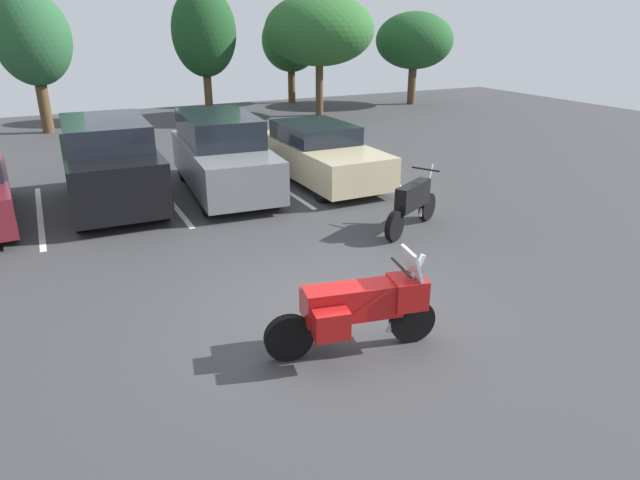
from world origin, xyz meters
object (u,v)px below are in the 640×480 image
(car_black, at_px, (110,164))
(car_champagne, at_px, (320,154))
(motorcycle_touring, at_px, (359,306))
(motorcycle_second, at_px, (413,203))
(car_grey, at_px, (223,155))

(car_black, relative_size, car_champagne, 0.91)
(motorcycle_touring, distance_m, car_champagne, 8.30)
(motorcycle_second, bearing_deg, car_champagne, 90.46)
(car_grey, bearing_deg, car_black, 178.83)
(car_grey, height_order, car_champagne, car_grey)
(motorcycle_second, height_order, car_grey, car_grey)
(car_grey, bearing_deg, car_champagne, -4.14)
(motorcycle_second, xyz_separation_m, car_grey, (-2.62, 4.40, 0.35))
(car_black, distance_m, car_grey, 2.64)
(motorcycle_second, xyz_separation_m, car_black, (-5.26, 4.45, 0.40))
(car_black, bearing_deg, motorcycle_touring, -75.68)
(motorcycle_touring, bearing_deg, car_grey, 85.45)
(motorcycle_second, relative_size, car_black, 0.44)
(car_grey, bearing_deg, motorcycle_touring, -94.55)
(motorcycle_second, xyz_separation_m, car_champagne, (-0.03, 4.21, 0.16))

